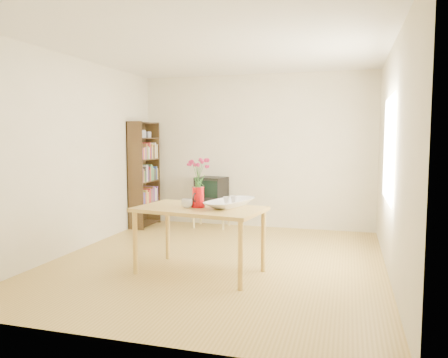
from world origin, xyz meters
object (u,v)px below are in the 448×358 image
(table, at_px, (200,215))
(bowl, at_px, (230,186))
(pitcher, at_px, (198,198))
(mug, at_px, (187,203))
(television, at_px, (212,188))

(table, relative_size, bowl, 2.98)
(pitcher, height_order, bowl, bowl)
(table, distance_m, mug, 0.19)
(television, bearing_deg, pitcher, -65.14)
(pitcher, bearing_deg, table, -22.77)
(table, relative_size, pitcher, 6.43)
(mug, bearing_deg, bowl, -147.38)
(mug, xyz_separation_m, television, (-0.52, 2.54, -0.14))
(table, bearing_deg, television, 113.30)
(bowl, bearing_deg, mug, -155.87)
(table, height_order, mug, mug)
(bowl, bearing_deg, television, 112.24)
(pitcher, relative_size, television, 0.44)
(pitcher, bearing_deg, mug, -140.84)
(pitcher, xyz_separation_m, mug, (-0.11, -0.07, -0.06))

